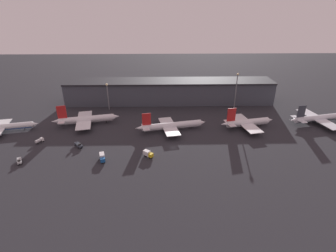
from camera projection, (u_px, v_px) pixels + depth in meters
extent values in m
plane|color=#26262B|center=(173.00, 148.00, 151.43)|extent=(600.00, 600.00, 0.00)
cube|color=#3D424C|center=(170.00, 92.00, 216.09)|extent=(167.57, 20.75, 17.38)
cube|color=black|center=(170.00, 81.00, 212.09)|extent=(167.57, 22.75, 1.20)
cylinder|color=white|center=(2.00, 127.00, 168.26)|extent=(37.00, 11.05, 3.73)
cylinder|color=#2D519E|center=(2.00, 128.00, 168.54)|extent=(35.08, 10.13, 3.17)
cone|color=white|center=(35.00, 124.00, 172.19)|extent=(5.09, 4.37, 3.54)
cylinder|color=gray|center=(5.00, 125.00, 175.51)|extent=(4.43, 2.83, 2.05)
cylinder|color=black|center=(25.00, 129.00, 172.02)|extent=(0.50, 0.50, 1.68)
cylinder|color=black|center=(1.00, 130.00, 170.37)|extent=(0.50, 0.50, 1.68)
cylinder|color=silver|center=(87.00, 119.00, 178.22)|extent=(36.32, 11.41, 4.25)
cylinder|color=silver|center=(87.00, 120.00, 178.54)|extent=(34.41, 10.42, 3.62)
cone|color=silver|center=(116.00, 116.00, 182.09)|extent=(5.81, 4.98, 4.04)
cone|color=silver|center=(56.00, 121.00, 174.17)|extent=(6.98, 4.82, 3.62)
cube|color=red|center=(62.00, 112.00, 172.40)|extent=(5.92, 1.58, 8.66)
cube|color=silver|center=(62.00, 120.00, 174.76)|extent=(6.42, 11.87, 0.24)
cube|color=silver|center=(84.00, 120.00, 178.09)|extent=(15.42, 32.49, 0.36)
cylinder|color=gray|center=(87.00, 117.00, 186.62)|extent=(5.05, 3.23, 2.34)
cylinder|color=gray|center=(85.00, 127.00, 171.22)|extent=(5.05, 3.23, 2.34)
cylinder|color=black|center=(106.00, 121.00, 182.08)|extent=(0.50, 0.50, 1.91)
cylinder|color=black|center=(85.00, 122.00, 180.69)|extent=(0.50, 0.50, 1.91)
cylinder|color=black|center=(85.00, 124.00, 177.69)|extent=(0.50, 0.50, 1.91)
cylinder|color=silver|center=(172.00, 125.00, 169.81)|extent=(39.14, 11.73, 3.98)
cylinder|color=silver|center=(172.00, 126.00, 170.11)|extent=(37.10, 10.75, 3.39)
cone|color=silver|center=(202.00, 122.00, 173.96)|extent=(5.44, 4.66, 3.78)
cone|color=silver|center=(140.00, 128.00, 165.49)|extent=(6.53, 4.51, 3.39)
cube|color=red|center=(146.00, 119.00, 163.97)|extent=(5.54, 1.51, 7.88)
cube|color=silver|center=(146.00, 127.00, 166.11)|extent=(5.92, 10.70, 0.24)
cube|color=silver|center=(169.00, 126.00, 169.63)|extent=(14.20, 29.27, 0.36)
cylinder|color=gray|center=(168.00, 123.00, 177.37)|extent=(4.73, 3.02, 2.19)
cylinder|color=gray|center=(174.00, 133.00, 163.53)|extent=(4.73, 3.02, 2.19)
cylinder|color=black|center=(192.00, 127.00, 173.79)|extent=(0.50, 0.50, 1.79)
cylinder|color=black|center=(168.00, 129.00, 172.06)|extent=(0.50, 0.50, 1.79)
cylinder|color=black|center=(169.00, 131.00, 169.26)|extent=(0.50, 0.50, 1.79)
cylinder|color=silver|center=(248.00, 122.00, 173.81)|extent=(29.66, 9.95, 4.15)
cylinder|color=silver|center=(248.00, 123.00, 174.12)|extent=(28.10, 9.05, 3.53)
cone|color=silver|center=(269.00, 120.00, 177.00)|extent=(5.67, 4.86, 3.94)
cone|color=silver|center=(225.00, 124.00, 170.44)|extent=(6.81, 4.70, 3.53)
cube|color=red|center=(231.00, 115.00, 168.53)|extent=(5.78, 1.55, 8.89)
cube|color=silver|center=(230.00, 123.00, 170.95)|extent=(6.27, 11.60, 0.24)
cube|color=silver|center=(246.00, 123.00, 173.74)|extent=(15.06, 31.74, 0.36)
cylinder|color=gray|center=(241.00, 120.00, 182.03)|extent=(4.93, 3.15, 2.28)
cylinder|color=gray|center=(253.00, 130.00, 166.99)|extent=(4.93, 3.15, 2.28)
cylinder|color=black|center=(261.00, 125.00, 177.16)|extent=(0.50, 0.50, 1.87)
cylinder|color=black|center=(244.00, 125.00, 176.27)|extent=(0.50, 0.50, 1.87)
cylinder|color=black|center=(246.00, 127.00, 173.35)|extent=(0.50, 0.50, 1.87)
cylinder|color=silver|center=(321.00, 118.00, 180.87)|extent=(39.74, 11.90, 4.04)
cylinder|color=#333842|center=(320.00, 119.00, 181.17)|extent=(37.67, 10.91, 3.43)
cone|color=silver|center=(294.00, 120.00, 176.48)|extent=(6.62, 4.57, 3.43)
cube|color=#333842|center=(302.00, 111.00, 174.88)|extent=(5.62, 1.52, 8.29)
cube|color=silver|center=(299.00, 119.00, 177.11)|extent=(6.54, 13.44, 0.24)
cube|color=silver|center=(318.00, 119.00, 180.69)|extent=(15.87, 36.88, 0.36)
cylinder|color=gray|center=(309.00, 115.00, 190.34)|extent=(4.80, 3.06, 2.22)
cylinder|color=gray|center=(330.00, 126.00, 172.68)|extent=(4.80, 3.06, 2.22)
cylinder|color=black|center=(336.00, 120.00, 184.91)|extent=(0.50, 0.50, 1.82)
cylinder|color=black|center=(315.00, 121.00, 183.15)|extent=(0.50, 0.50, 1.82)
cylinder|color=black|center=(319.00, 123.00, 180.31)|extent=(0.50, 0.50, 1.82)
cube|color=#195199|center=(103.00, 160.00, 136.51)|extent=(2.98, 2.70, 2.00)
cube|color=silver|center=(102.00, 156.00, 139.59)|extent=(3.60, 4.83, 2.66)
cylinder|color=black|center=(105.00, 161.00, 137.48)|extent=(0.85, 1.04, 0.90)
cylinder|color=black|center=(101.00, 162.00, 136.98)|extent=(0.85, 1.04, 0.90)
cylinder|color=black|center=(104.00, 157.00, 141.31)|extent=(0.85, 1.04, 0.90)
cylinder|color=black|center=(100.00, 158.00, 140.80)|extent=(0.85, 1.04, 0.90)
cube|color=white|center=(42.00, 139.00, 157.22)|extent=(2.51, 2.31, 1.74)
cylinder|color=#B7B7BC|center=(38.00, 141.00, 155.17)|extent=(3.24, 3.63, 1.84)
cylinder|color=black|center=(41.00, 141.00, 157.93)|extent=(0.92, 1.04, 0.90)
cylinder|color=black|center=(43.00, 141.00, 157.19)|extent=(0.92, 1.04, 0.90)
cylinder|color=black|center=(36.00, 143.00, 155.44)|extent=(0.92, 1.04, 0.90)
cylinder|color=black|center=(38.00, 144.00, 154.70)|extent=(0.92, 1.04, 0.90)
cube|color=#282D38|center=(79.00, 145.00, 151.74)|extent=(6.16, 6.63, 1.17)
cube|color=black|center=(80.00, 144.00, 150.19)|extent=(1.69, 1.59, 0.80)
cylinder|color=black|center=(82.00, 147.00, 151.19)|extent=(1.03, 1.06, 0.90)
cylinder|color=black|center=(79.00, 148.00, 150.14)|extent=(1.03, 1.06, 0.90)
cylinder|color=black|center=(79.00, 144.00, 154.08)|extent=(1.03, 1.06, 0.90)
cylinder|color=black|center=(76.00, 145.00, 153.03)|extent=(1.03, 1.06, 0.90)
cube|color=gold|center=(151.00, 155.00, 140.68)|extent=(2.83, 2.91, 1.99)
cube|color=silver|center=(147.00, 153.00, 142.27)|extent=(4.24, 4.08, 2.65)
cylinder|color=black|center=(152.00, 156.00, 141.95)|extent=(1.07, 1.03, 0.90)
cylinder|color=black|center=(150.00, 158.00, 140.70)|extent=(1.07, 1.03, 0.90)
cylinder|color=black|center=(147.00, 154.00, 144.00)|extent=(1.07, 1.03, 0.90)
cylinder|color=black|center=(145.00, 156.00, 142.76)|extent=(1.07, 1.03, 0.90)
cube|color=#9EA3A8|center=(19.00, 161.00, 136.85)|extent=(4.64, 6.27, 0.92)
cube|color=black|center=(19.00, 161.00, 135.30)|extent=(1.63, 1.30, 0.80)
cylinder|color=black|center=(21.00, 163.00, 135.99)|extent=(0.88, 1.04, 0.90)
cylinder|color=black|center=(18.00, 164.00, 135.31)|extent=(0.88, 1.04, 0.90)
cylinder|color=black|center=(21.00, 160.00, 139.02)|extent=(0.88, 1.04, 0.90)
cylinder|color=black|center=(18.00, 160.00, 138.33)|extent=(0.88, 1.04, 0.90)
cylinder|color=slate|center=(108.00, 98.00, 200.57)|extent=(0.70, 0.70, 19.51)
sphere|color=beige|center=(107.00, 85.00, 196.11)|extent=(1.80, 1.80, 1.80)
cylinder|color=slate|center=(236.00, 92.00, 200.95)|extent=(0.70, 0.70, 26.81)
sphere|color=beige|center=(238.00, 74.00, 194.91)|extent=(1.80, 1.80, 1.80)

